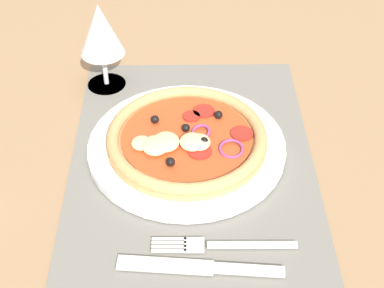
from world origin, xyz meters
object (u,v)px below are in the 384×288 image
object	(u,v)px
plate	(187,147)
fork	(216,245)
knife	(198,267)
pizza	(186,138)
wine_glass	(101,32)

from	to	relation	value
plate	fork	world-z (taller)	plate
plate	knife	distance (cm)	21.24
fork	knife	xyz separation A→B (cm)	(-3.32, 2.22, 0.03)
plate	pizza	world-z (taller)	pizza
fork	wine_glass	xyz separation A→B (cm)	(34.79, 16.71, 9.61)
knife	wine_glass	size ratio (longest dim) A/B	1.35
pizza	wine_glass	world-z (taller)	wine_glass
fork	knife	size ratio (longest dim) A/B	0.90
plate	pizza	size ratio (longest dim) A/B	1.24
fork	wine_glass	bearing A→B (deg)	-63.58
plate	wine_glass	xyz separation A→B (cm)	(16.90, 13.29, 9.24)
pizza	knife	bearing A→B (deg)	-176.61
knife	wine_glass	world-z (taller)	wine_glass
fork	knife	world-z (taller)	knife
plate	fork	distance (cm)	18.22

